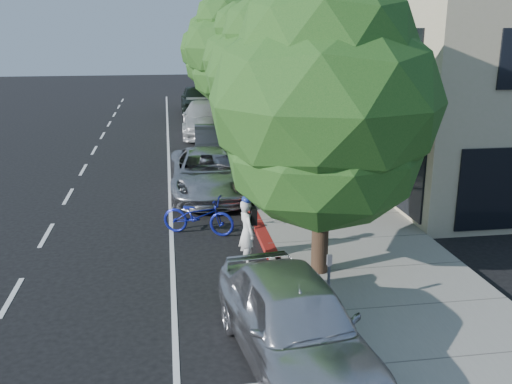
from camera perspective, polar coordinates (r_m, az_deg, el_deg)
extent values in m
plane|color=black|center=(15.66, 1.21, -5.66)|extent=(120.00, 120.00, 0.00)
cube|color=gray|center=(23.55, 3.34, 2.03)|extent=(4.60, 56.00, 0.15)
cube|color=#9E998E|center=(23.18, -2.23, 1.81)|extent=(0.30, 56.00, 0.15)
cube|color=maroon|center=(16.55, 0.61, -4.14)|extent=(0.32, 4.00, 0.15)
cube|color=#BDAE91|center=(34.60, 12.02, 11.99)|extent=(10.00, 36.00, 7.00)
cylinder|color=black|center=(13.60, 6.45, -3.81)|extent=(0.40, 0.40, 2.40)
ellipsoid|color=#144516|center=(13.08, 6.71, 3.99)|extent=(4.49, 4.49, 3.59)
ellipsoid|color=#144516|center=(12.88, 6.88, 9.07)|extent=(5.29, 5.29, 4.23)
ellipsoid|color=#144516|center=(12.79, 7.07, 14.57)|extent=(3.96, 3.96, 3.17)
cylinder|color=black|center=(19.19, 1.80, 2.33)|extent=(0.40, 0.40, 2.46)
ellipsoid|color=#144516|center=(18.82, 1.85, 8.05)|extent=(3.89, 3.89, 3.11)
ellipsoid|color=#144516|center=(18.69, 1.89, 11.68)|extent=(4.58, 4.58, 3.66)
ellipsoid|color=#144516|center=(18.63, 1.93, 15.57)|extent=(3.43, 3.43, 2.75)
cylinder|color=black|center=(24.97, -0.73, 5.68)|extent=(0.40, 0.40, 2.54)
ellipsoid|color=#144516|center=(24.69, -0.75, 10.23)|extent=(3.40, 3.40, 2.72)
ellipsoid|color=#144516|center=(24.59, -0.76, 13.08)|extent=(4.00, 4.00, 3.20)
ellipsoid|color=#144516|center=(24.55, -0.77, 16.13)|extent=(3.00, 3.00, 2.40)
cylinder|color=black|center=(30.83, -2.32, 7.85)|extent=(0.40, 0.40, 2.71)
ellipsoid|color=#144516|center=(30.60, -2.37, 11.80)|extent=(4.37, 4.37, 3.49)
ellipsoid|color=#144516|center=(30.52, -2.40, 14.27)|extent=(5.14, 5.14, 4.11)
ellipsoid|color=#144516|center=(30.51, -2.43, 16.89)|extent=(3.85, 3.85, 3.08)
cylinder|color=black|center=(36.76, -3.41, 9.05)|extent=(0.40, 0.40, 2.55)
ellipsoid|color=#144516|center=(36.56, -3.46, 12.17)|extent=(3.69, 3.69, 2.95)
ellipsoid|color=#144516|center=(36.50, -3.50, 14.12)|extent=(4.34, 4.34, 3.47)
ellipsoid|color=#144516|center=(36.47, -3.53, 16.18)|extent=(3.26, 3.26, 2.61)
cylinder|color=black|center=(42.70, -4.20, 9.95)|extent=(0.40, 0.40, 2.43)
ellipsoid|color=#144516|center=(42.54, -4.25, 12.51)|extent=(4.22, 4.22, 3.37)
ellipsoid|color=#144516|center=(42.48, -4.29, 14.10)|extent=(4.96, 4.96, 3.97)
ellipsoid|color=#144516|center=(42.45, -4.33, 15.78)|extent=(3.72, 3.72, 2.98)
imported|color=white|center=(14.44, -0.91, -4.01)|extent=(0.53, 0.69, 1.68)
imported|color=#161E98|center=(16.62, -5.78, -2.35)|extent=(2.28, 1.52, 1.13)
imported|color=#B3B2B7|center=(20.48, -4.86, 1.91)|extent=(2.69, 5.74, 1.59)
imported|color=#222528|center=(25.08, -4.12, 4.65)|extent=(1.97, 5.10, 1.66)
imported|color=#BABABA|center=(32.17, -5.11, 7.32)|extent=(2.80, 6.30, 1.80)
imported|color=black|center=(41.09, -5.98, 9.24)|extent=(2.23, 5.40, 1.83)
imported|color=silver|center=(10.33, 3.86, -12.75)|extent=(2.60, 5.11, 1.67)
imported|color=black|center=(20.64, 1.87, 2.50)|extent=(0.97, 0.91, 1.59)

